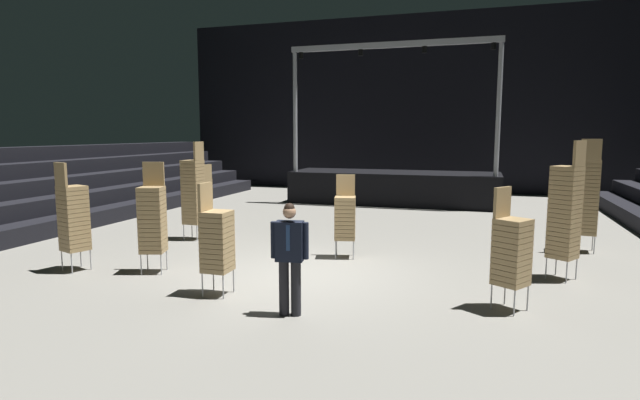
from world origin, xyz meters
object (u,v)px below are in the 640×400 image
object	(u,v)px
chair_stack_mid_right	(73,217)
chair_stack_aisle_left	(217,239)
man_with_tie	(290,253)
chair_stack_mid_left	(587,196)
chair_stack_front_right	(193,191)
chair_stack_front_left	(152,218)
equipment_road_case	(572,211)
chair_stack_rear_left	(203,191)
chair_stack_rear_centre	(345,216)
chair_stack_rear_right	(565,211)
stage_riser	(394,185)
chair_stack_mid_centre	(511,250)

from	to	relation	value
chair_stack_mid_right	chair_stack_aisle_left	bearing A→B (deg)	11.12
chair_stack_aisle_left	man_with_tie	bearing A→B (deg)	68.94
chair_stack_mid_left	chair_stack_front_right	bearing A→B (deg)	-165.84
man_with_tie	chair_stack_front_left	world-z (taller)	chair_stack_front_left
man_with_tie	equipment_road_case	world-z (taller)	man_with_tie
chair_stack_mid_right	chair_stack_rear_left	distance (m)	6.30
chair_stack_front_right	chair_stack_rear_centre	bearing A→B (deg)	-98.96
chair_stack_mid_left	chair_stack_mid_right	world-z (taller)	chair_stack_mid_left
chair_stack_mid_right	chair_stack_aisle_left	distance (m)	3.45
chair_stack_aisle_left	chair_stack_rear_right	bearing A→B (deg)	114.83
stage_riser	equipment_road_case	size ratio (longest dim) A/B	8.68
chair_stack_rear_right	stage_riser	bearing A→B (deg)	59.79
man_with_tie	chair_stack_aisle_left	xyz separation A→B (m)	(-1.51, 0.55, -0.01)
chair_stack_mid_left	chair_stack_rear_left	bearing A→B (deg)	177.27
chair_stack_mid_right	chair_stack_rear_centre	bearing A→B (deg)	48.42
chair_stack_mid_centre	equipment_road_case	bearing A→B (deg)	-160.77
chair_stack_rear_centre	chair_stack_rear_right	bearing A→B (deg)	161.87
chair_stack_front_right	man_with_tie	bearing A→B (deg)	-135.27
chair_stack_aisle_left	chair_stack_front_left	bearing A→B (deg)	-115.79
chair_stack_front_right	chair_stack_rear_right	size ratio (longest dim) A/B	0.97
equipment_road_case	chair_stack_aisle_left	bearing A→B (deg)	-125.23
stage_riser	chair_stack_mid_right	size ratio (longest dim) A/B	3.66
chair_stack_mid_centre	chair_stack_rear_right	xyz separation A→B (m)	(1.01, 2.06, 0.34)
chair_stack_mid_left	chair_stack_mid_centre	xyz separation A→B (m)	(-1.82, -4.62, -0.34)
man_with_tie	chair_stack_front_left	distance (m)	3.64
chair_stack_mid_right	chair_stack_aisle_left	world-z (taller)	chair_stack_mid_right
chair_stack_rear_right	chair_stack_mid_centre	bearing A→B (deg)	-172.94
chair_stack_mid_left	chair_stack_rear_left	size ratio (longest dim) A/B	1.50
stage_riser	chair_stack_rear_centre	world-z (taller)	stage_riser
chair_stack_mid_centre	chair_stack_mid_left	bearing A→B (deg)	-168.40
chair_stack_aisle_left	chair_stack_rear_left	bearing A→B (deg)	-148.98
man_with_tie	chair_stack_rear_centre	world-z (taller)	chair_stack_rear_centre
chair_stack_rear_right	chair_stack_aisle_left	world-z (taller)	chair_stack_rear_right
chair_stack_mid_left	chair_stack_rear_centre	size ratio (longest dim) A/B	1.43
chair_stack_mid_right	chair_stack_mid_centre	distance (m)	8.03
chair_stack_rear_right	chair_stack_aisle_left	distance (m)	6.26
stage_riser	chair_stack_rear_left	xyz separation A→B (m)	(-5.19, -5.28, 0.16)
stage_riser	chair_stack_mid_left	distance (m)	8.70
chair_stack_rear_centre	equipment_road_case	xyz separation A→B (m)	(5.47, 6.55, -0.60)
chair_stack_mid_right	chair_stack_mid_centre	size ratio (longest dim) A/B	1.14
chair_stack_mid_centre	chair_stack_aisle_left	bearing A→B (deg)	-48.65
chair_stack_rear_right	chair_stack_rear_centre	xyz separation A→B (m)	(-4.25, 0.41, -0.38)
chair_stack_mid_right	chair_stack_mid_left	bearing A→B (deg)	45.52
chair_stack_front_left	chair_stack_rear_right	distance (m)	7.71
chair_stack_mid_left	chair_stack_rear_left	xyz separation A→B (m)	(-10.66, 1.46, -0.42)
man_with_tie	chair_stack_mid_left	world-z (taller)	chair_stack_mid_left
chair_stack_rear_left	chair_stack_aisle_left	distance (m)	7.97
chair_stack_front_right	chair_stack_mid_left	size ratio (longest dim) A/B	0.97
chair_stack_rear_left	chair_stack_mid_right	bearing A→B (deg)	-162.31
chair_stack_rear_left	chair_stack_rear_right	bearing A→B (deg)	-102.02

